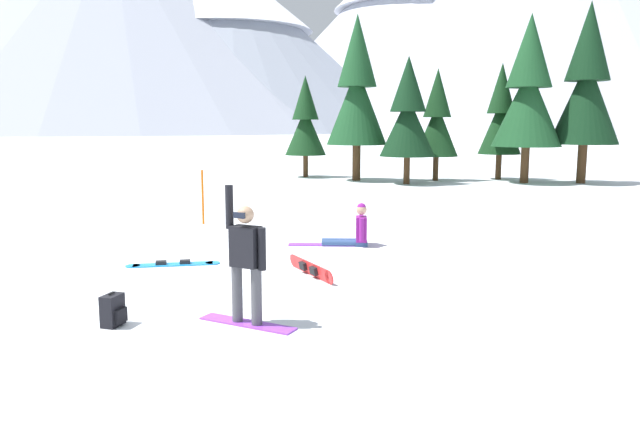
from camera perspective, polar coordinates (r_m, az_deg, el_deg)
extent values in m
plane|color=white|center=(10.19, -18.31, -7.68)|extent=(800.00, 800.00, 0.00)
cube|color=#993FD8|center=(8.58, -6.89, -10.27)|extent=(1.43, 0.87, 0.02)
cylinder|color=#4C4C51|center=(8.37, -6.02, -7.78)|extent=(0.15, 0.15, 0.80)
cylinder|color=#4C4C51|center=(8.54, -7.83, -7.47)|extent=(0.15, 0.15, 0.80)
cube|color=black|center=(8.29, -7.02, -3.11)|extent=(0.46, 0.39, 0.56)
cylinder|color=black|center=(8.15, -5.51, -3.36)|extent=(0.11, 0.11, 0.58)
cylinder|color=black|center=(8.35, -8.56, 0.62)|extent=(0.11, 0.11, 0.60)
sphere|color=tan|center=(8.22, -7.07, -0.11)|extent=(0.24, 0.24, 0.24)
cube|color=black|center=(8.10, -7.63, -0.17)|extent=(0.17, 0.11, 0.08)
cube|color=#335184|center=(13.85, 3.91, -2.83)|extent=(0.28, 0.36, 0.10)
cylinder|color=#335184|center=(13.74, 1.83, -2.79)|extent=(0.80, 0.14, 0.14)
cylinder|color=#335184|center=(13.93, 1.84, -2.63)|extent=(0.80, 0.14, 0.14)
cube|color=#993FD8|center=(13.86, 0.18, -2.96)|extent=(1.53, 0.29, 0.02)
cube|color=#8C1E8C|center=(13.78, 3.92, -1.46)|extent=(0.24, 0.40, 0.57)
cylinder|color=#8C1E8C|center=(13.52, 3.95, -1.55)|extent=(0.11, 0.11, 0.52)
cylinder|color=#8C1E8C|center=(14.04, 3.89, -1.18)|extent=(0.11, 0.11, 0.52)
sphere|color=tan|center=(13.71, 3.94, 0.36)|extent=(0.24, 0.24, 0.24)
sphere|color=#8C1E8C|center=(13.71, 3.94, 0.57)|extent=(0.20, 0.20, 0.20)
cube|color=red|center=(11.11, -0.92, -5.22)|extent=(0.78, 1.30, 0.26)
cylinder|color=red|center=(11.75, -2.52, -4.47)|extent=(0.19, 0.26, 0.26)
cylinder|color=red|center=(10.48, 0.88, -6.06)|extent=(0.19, 0.26, 0.26)
cube|color=black|center=(11.28, -1.63, -4.97)|extent=(0.18, 0.22, 0.15)
cube|color=black|center=(10.90, -0.62, -5.45)|extent=(0.18, 0.22, 0.15)
cube|color=#1E8CD8|center=(12.27, -13.70, -4.70)|extent=(1.56, 0.59, 0.02)
cylinder|color=#1E8CD8|center=(12.36, -17.26, -4.76)|extent=(0.34, 0.34, 0.02)
cylinder|color=#1E8CD8|center=(12.24, -10.10, -4.63)|extent=(0.34, 0.34, 0.02)
cube|color=black|center=(12.28, -14.78, -4.51)|extent=(0.22, 0.18, 0.07)
cube|color=black|center=(12.25, -12.63, -4.47)|extent=(0.22, 0.18, 0.07)
cube|color=black|center=(8.87, -19.01, -8.63)|extent=(0.27, 0.36, 0.44)
cube|color=black|center=(8.82, -18.29, -9.15)|extent=(0.11, 0.23, 0.20)
cylinder|color=black|center=(8.81, -19.08, -7.14)|extent=(0.05, 0.12, 0.02)
cylinder|color=orange|center=(16.98, -11.02, 1.53)|extent=(0.06, 0.06, 1.50)
cylinder|color=#472D19|center=(29.69, 3.46, 4.83)|extent=(0.40, 0.40, 1.75)
cone|color=#194723|center=(29.64, 3.51, 10.12)|extent=(2.92, 2.92, 3.73)
cone|color=#194723|center=(29.83, 3.55, 15.14)|extent=(1.90, 1.90, 3.42)
cylinder|color=#472D19|center=(28.15, 8.19, 4.08)|extent=(0.29, 0.29, 1.28)
cone|color=black|center=(28.07, 8.27, 8.16)|extent=(2.53, 2.53, 2.72)
cone|color=black|center=(28.13, 8.36, 12.04)|extent=(1.65, 1.65, 2.50)
cylinder|color=#472D19|center=(30.73, 23.48, 4.34)|extent=(0.41, 0.41, 1.82)
cone|color=black|center=(30.69, 23.80, 9.64)|extent=(3.05, 3.05, 3.88)
cone|color=black|center=(30.90, 24.11, 14.67)|extent=(1.98, 1.98, 3.55)
cylinder|color=#472D19|center=(30.11, 10.86, 4.21)|extent=(0.27, 0.27, 1.19)
cone|color=#143819|center=(30.03, 10.96, 7.75)|extent=(2.09, 2.09, 2.53)
cone|color=#143819|center=(30.07, 11.06, 11.13)|extent=(1.36, 1.36, 2.32)
cylinder|color=#472D19|center=(31.53, 16.50, 4.27)|extent=(0.29, 0.29, 1.27)
cone|color=#143819|center=(31.46, 16.65, 7.86)|extent=(2.09, 2.09, 2.69)
cone|color=#143819|center=(31.51, 16.80, 11.29)|extent=(1.36, 1.36, 2.47)
cylinder|color=#472D19|center=(29.93, 18.77, 4.38)|extent=(0.39, 0.39, 1.71)
cone|color=#194723|center=(29.88, 19.02, 9.50)|extent=(3.18, 3.18, 3.64)
cone|color=#194723|center=(30.05, 19.26, 14.35)|extent=(2.07, 2.07, 3.33)
cylinder|color=#472D19|center=(31.54, -1.37, 4.51)|extent=(0.26, 0.26, 1.15)
cone|color=#143819|center=(31.47, -1.38, 7.78)|extent=(2.12, 2.12, 2.45)
cone|color=#143819|center=(31.49, -1.39, 10.90)|extent=(1.38, 1.38, 2.24)
cone|color=#9EA3B2|center=(247.14, -18.80, 16.61)|extent=(212.26, 212.26, 79.13)
cone|color=#8C93A3|center=(217.20, -8.37, 15.14)|extent=(124.94, 124.94, 56.51)
cone|color=#B2B7C6|center=(260.49, 9.30, 16.63)|extent=(154.23, 154.23, 80.33)
cone|color=#B2B7C6|center=(236.12, 21.20, 17.91)|extent=(170.08, 170.08, 87.34)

